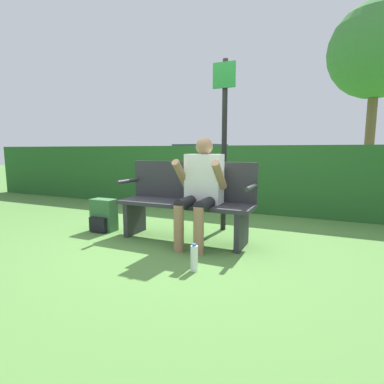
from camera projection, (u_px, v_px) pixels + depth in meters
ground_plane at (184, 240)px, 3.66m from camera, size 40.00×40.00×0.00m
hedge_back at (233, 178)px, 5.48m from camera, size 12.00×0.45×1.17m
park_bench at (186, 200)px, 3.66m from camera, size 1.67×0.47×0.95m
person_seated at (201, 186)px, 3.42m from camera, size 0.56×0.61×1.23m
backpack at (103, 216)px, 4.06m from camera, size 0.34×0.25×0.43m
water_bottle at (194, 258)px, 2.71m from camera, size 0.07×0.07×0.26m
signpost at (224, 135)px, 3.96m from camera, size 0.30×0.09×2.25m
parked_car at (200, 160)px, 13.78m from camera, size 4.50×2.35×1.35m
tree at (377, 51)px, 7.45m from camera, size 2.32×2.32×4.71m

